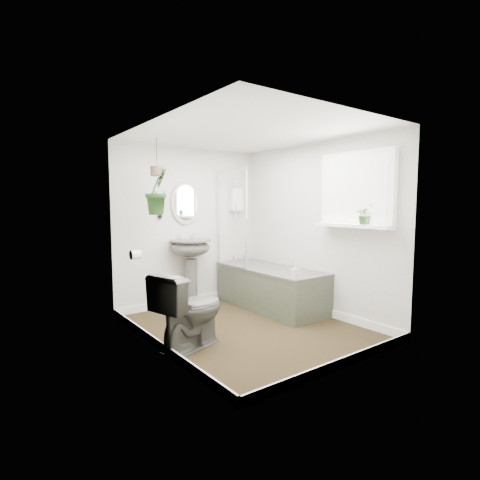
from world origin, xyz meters
TOP-DOWN VIEW (x-y plane):
  - floor at (0.00, 0.00)m, footprint 2.30×2.80m
  - ceiling at (0.00, 0.00)m, footprint 2.30×2.80m
  - wall_back at (0.00, 1.41)m, footprint 2.30×0.02m
  - wall_front at (0.00, -1.41)m, footprint 2.30×0.02m
  - wall_left at (-1.16, 0.00)m, footprint 0.02×2.80m
  - wall_right at (1.16, 0.00)m, footprint 0.02×2.80m
  - skirting at (0.00, 0.00)m, footprint 2.30×2.80m
  - bathtub at (0.80, 0.50)m, footprint 0.72×1.72m
  - bath_screen at (0.47, 0.99)m, footprint 0.04×0.72m
  - shower_box at (0.80, 1.34)m, footprint 0.20×0.10m
  - oval_mirror at (-0.08, 1.37)m, footprint 0.46×0.03m
  - wall_sconce at (-0.48, 1.36)m, footprint 0.04×0.04m
  - toilet_roll_holder at (-1.10, 0.70)m, footprint 0.11×0.11m
  - window_recess at (1.09, -0.70)m, footprint 0.08×1.00m
  - window_sill at (1.02, -0.70)m, footprint 0.18×1.00m
  - window_blinds at (1.04, -0.70)m, footprint 0.01×0.86m
  - toilet at (-0.85, -0.14)m, footprint 0.88×0.65m
  - pedestal_sink at (-0.08, 1.24)m, footprint 0.62×0.54m
  - sill_plant at (1.03, -0.86)m, footprint 0.24×0.22m
  - hanging_plant at (-0.70, 0.95)m, footprint 0.43×0.41m
  - soap_bottle at (0.51, -0.29)m, footprint 0.11×0.11m
  - hanging_pot at (-0.70, 0.95)m, footprint 0.16×0.16m

SIDE VIEW (x-z plane):
  - floor at x=0.00m, z-range -0.02..0.00m
  - skirting at x=0.00m, z-range 0.00..0.10m
  - bathtub at x=0.80m, z-range 0.00..0.58m
  - toilet at x=-0.85m, z-range 0.00..0.80m
  - pedestal_sink at x=-0.08m, z-range 0.00..0.98m
  - soap_bottle at x=0.51m, z-range 0.58..0.77m
  - toilet_roll_holder at x=-1.10m, z-range 0.84..0.96m
  - wall_back at x=0.00m, z-range 0.00..2.30m
  - wall_front at x=0.00m, z-range 0.00..2.30m
  - wall_left at x=-1.16m, z-range 0.00..2.30m
  - wall_right at x=1.16m, z-range 0.00..2.30m
  - window_sill at x=1.02m, z-range 1.21..1.25m
  - bath_screen at x=0.47m, z-range 0.58..1.98m
  - sill_plant at x=1.03m, z-range 1.25..1.48m
  - wall_sconce at x=-0.48m, z-range 1.29..1.51m
  - oval_mirror at x=-0.08m, z-range 1.19..1.81m
  - shower_box at x=0.80m, z-range 1.38..1.73m
  - hanging_plant at x=-0.70m, z-range 1.35..1.95m
  - window_recess at x=1.09m, z-range 1.20..2.10m
  - window_blinds at x=1.04m, z-range 1.27..2.03m
  - hanging_pot at x=-0.70m, z-range 1.83..1.95m
  - ceiling at x=0.00m, z-range 2.30..2.32m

